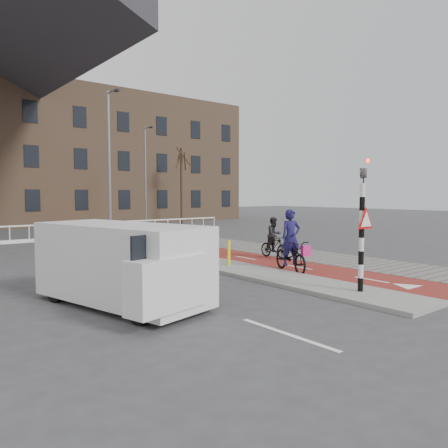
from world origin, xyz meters
TOP-DOWN VIEW (x-y plane):
  - ground at (0.00, 0.00)m, footprint 120.00×120.00m
  - bike_lane at (1.50, 10.00)m, footprint 2.50×60.00m
  - sidewalk at (4.30, 10.00)m, footprint 3.00×60.00m
  - curb_island at (-0.70, 4.00)m, footprint 1.80×16.00m
  - traffic_signal at (-0.60, -2.02)m, footprint 0.80×0.80m
  - bollard at (-0.65, 3.50)m, footprint 0.12×0.12m
  - cyclist_near at (0.55, 1.57)m, footprint 1.40×2.23m
  - cyclist_far at (2.45, 4.27)m, footprint 0.73×1.58m
  - van at (-6.03, 1.06)m, footprint 2.89×4.93m
  - railing at (-5.00, 17.00)m, footprint 28.00×0.10m
  - tree_right at (10.76, 24.06)m, footprint 0.24×0.24m
  - streetlight_near at (-1.67, 11.42)m, footprint 0.12×0.12m
  - streetlight_right at (5.58, 21.15)m, footprint 0.12×0.12m

SIDE VIEW (x-z plane):
  - ground at x=0.00m, z-range 0.00..0.00m
  - bike_lane at x=1.50m, z-range 0.00..0.01m
  - sidewalk at x=4.30m, z-range 0.00..0.01m
  - curb_island at x=-0.70m, z-range 0.00..0.12m
  - railing at x=-5.00m, z-range -0.19..0.80m
  - bollard at x=-0.65m, z-range 0.12..1.03m
  - cyclist_far at x=2.45m, z-range -0.14..1.59m
  - cyclist_near at x=0.55m, z-range -0.35..1.82m
  - van at x=-6.03m, z-range 0.05..2.04m
  - traffic_signal at x=-0.60m, z-range 0.15..3.83m
  - tree_right at x=10.76m, z-range 0.00..6.74m
  - streetlight_near at x=-1.67m, z-range 0.00..7.65m
  - streetlight_right at x=5.58m, z-range 0.00..7.77m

